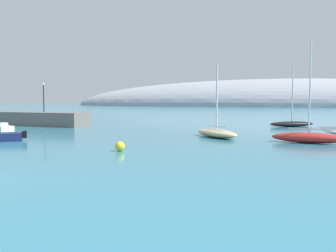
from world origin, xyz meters
The scene contains 8 objects.
breakwater_rocks centered at (-27.01, 35.29, 1.05)m, with size 27.57×4.08×2.10m, color #66605B.
distant_ridge centered at (8.71, 219.42, 0.00)m, with size 265.93×78.43×32.43m, color #999EA8.
sailboat_red_near_shore centered at (17.51, 23.12, 0.56)m, with size 6.97×2.73×9.69m.
sailboat_black_outer_mooring centered at (16.18, 44.77, 0.50)m, with size 7.31×5.67×9.34m.
sailboat_sand_end_of_line centered at (8.29, 25.76, 0.49)m, with size 6.46×6.65×7.81m.
motorboat_white_alongside_breakwater centered at (-20.10, 25.20, 0.39)m, with size 5.00×3.48×1.09m.
mooring_buoy_yellow centered at (3.02, 12.59, 0.39)m, with size 0.78×0.78×0.78m, color yellow.
harbor_lamp_post centered at (-21.05, 35.67, 4.88)m, with size 0.36×0.36×4.54m.
Camera 1 is at (15.65, -13.99, 4.12)m, focal length 39.72 mm.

